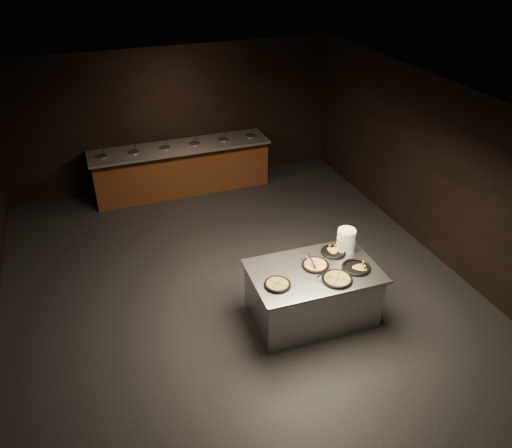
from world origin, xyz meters
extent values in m
cube|color=black|center=(0.00, 0.00, -0.01)|extent=(7.00, 8.00, 0.01)
cube|color=black|center=(0.00, 0.00, 2.90)|extent=(7.00, 8.00, 0.01)
cube|color=black|center=(0.00, 4.00, 1.45)|extent=(7.00, 0.01, 2.90)
cube|color=black|center=(0.00, -4.00, 1.45)|extent=(7.00, 0.01, 2.90)
cube|color=black|center=(3.50, 0.00, 1.45)|extent=(0.01, 8.00, 2.90)
cube|color=#613016|center=(0.00, 3.58, 0.43)|extent=(3.60, 0.75, 0.85)
cube|color=#595A5E|center=(0.00, 3.58, 0.97)|extent=(3.70, 0.83, 0.05)
cube|color=#3C130D|center=(0.00, 3.58, 0.04)|extent=(3.60, 0.69, 0.08)
cylinder|color=#B6B8BD|center=(-1.55, 3.58, 0.98)|extent=(0.22, 0.22, 0.08)
cylinder|color=#4D6A2A|center=(-1.55, 3.58, 1.00)|extent=(0.19, 0.19, 0.02)
cylinder|color=black|center=(-1.52, 3.56, 1.09)|extent=(0.04, 0.10, 0.19)
cylinder|color=#B6B8BD|center=(-0.93, 3.58, 0.98)|extent=(0.22, 0.22, 0.08)
cylinder|color=#4D6A2A|center=(-0.93, 3.58, 1.00)|extent=(0.19, 0.19, 0.02)
cylinder|color=black|center=(-0.90, 3.56, 1.09)|extent=(0.04, 0.10, 0.19)
cylinder|color=#B6B8BD|center=(-0.31, 3.58, 0.98)|extent=(0.22, 0.22, 0.08)
cylinder|color=#4D6A2A|center=(-0.31, 3.58, 1.00)|extent=(0.19, 0.19, 0.02)
cylinder|color=black|center=(-0.28, 3.56, 1.09)|extent=(0.04, 0.10, 0.19)
cylinder|color=#B6B8BD|center=(0.31, 3.58, 0.98)|extent=(0.22, 0.22, 0.08)
cylinder|color=#4D6A2A|center=(0.31, 3.58, 1.00)|extent=(0.19, 0.19, 0.02)
cylinder|color=black|center=(0.34, 3.56, 1.09)|extent=(0.04, 0.10, 0.19)
cylinder|color=#B6B8BD|center=(0.93, 3.58, 0.98)|extent=(0.22, 0.22, 0.08)
cylinder|color=#4D6A2A|center=(0.93, 3.58, 1.00)|extent=(0.19, 0.19, 0.02)
cylinder|color=black|center=(0.96, 3.56, 1.09)|extent=(0.04, 0.10, 0.19)
cylinder|color=#B6B8BD|center=(1.55, 3.58, 0.98)|extent=(0.22, 0.22, 0.08)
cylinder|color=#4D6A2A|center=(1.55, 3.58, 1.00)|extent=(0.19, 0.19, 0.02)
cylinder|color=black|center=(1.58, 3.56, 1.09)|extent=(0.04, 0.10, 0.19)
cube|color=#B6B8BD|center=(0.80, -1.03, 0.38)|extent=(1.72, 1.09, 0.76)
cube|color=#B6B8BD|center=(0.80, -1.03, 0.83)|extent=(1.81, 1.17, 0.04)
cylinder|color=#B6B8BD|center=(0.80, -1.59, 0.83)|extent=(1.77, 0.10, 0.04)
cylinder|color=silver|center=(1.45, -0.74, 1.01)|extent=(0.26, 0.26, 0.33)
cylinder|color=black|center=(0.19, -1.17, 0.85)|extent=(0.34, 0.34, 0.01)
torus|color=black|center=(0.19, -1.17, 0.87)|extent=(0.36, 0.36, 0.04)
torus|color=olive|center=(0.19, -1.17, 0.87)|extent=(0.30, 0.30, 0.03)
cylinder|color=#AE9245|center=(0.19, -1.17, 0.87)|extent=(0.26, 0.26, 0.02)
cube|color=black|center=(0.19, -1.17, 0.88)|extent=(0.16, 0.21, 0.00)
cube|color=black|center=(0.19, -1.17, 0.88)|extent=(0.21, 0.16, 0.00)
cylinder|color=black|center=(0.86, -0.96, 0.85)|extent=(0.36, 0.36, 0.01)
torus|color=black|center=(0.86, -0.96, 0.87)|extent=(0.38, 0.38, 0.04)
torus|color=olive|center=(0.86, -0.96, 0.87)|extent=(0.32, 0.32, 0.03)
cylinder|color=#F1B057|center=(0.86, -0.96, 0.87)|extent=(0.28, 0.28, 0.02)
cube|color=black|center=(0.86, -0.96, 0.88)|extent=(0.11, 0.26, 0.00)
cube|color=black|center=(0.86, -0.96, 0.88)|extent=(0.26, 0.11, 0.00)
cylinder|color=black|center=(1.24, -0.76, 0.85)|extent=(0.34, 0.34, 0.01)
torus|color=black|center=(1.24, -0.76, 0.87)|extent=(0.37, 0.37, 0.04)
cylinder|color=black|center=(0.99, -1.35, 0.85)|extent=(0.39, 0.39, 0.01)
torus|color=black|center=(0.99, -1.35, 0.87)|extent=(0.41, 0.41, 0.04)
torus|color=olive|center=(0.99, -1.35, 0.87)|extent=(0.35, 0.35, 0.03)
cylinder|color=#AE9245|center=(0.99, -1.35, 0.87)|extent=(0.31, 0.31, 0.02)
cube|color=black|center=(0.99, -1.35, 0.88)|extent=(0.20, 0.25, 0.00)
cube|color=black|center=(0.99, -1.35, 0.88)|extent=(0.25, 0.20, 0.00)
cylinder|color=black|center=(1.36, -1.20, 0.85)|extent=(0.37, 0.37, 0.01)
torus|color=black|center=(1.36, -1.20, 0.87)|extent=(0.40, 0.40, 0.04)
cube|color=#B6B8BD|center=(0.78, -0.77, 0.87)|extent=(0.11, 0.13, 0.00)
cylinder|color=black|center=(0.80, -0.95, 0.96)|extent=(0.04, 0.22, 0.14)
cylinder|color=#B6B8BD|center=(0.79, -0.86, 0.90)|extent=(0.02, 0.11, 0.09)
cube|color=#B6B8BD|center=(0.97, -1.28, 0.87)|extent=(0.12, 0.10, 0.00)
cylinder|color=black|center=(0.82, -1.26, 0.94)|extent=(0.19, 0.05, 0.12)
cylinder|color=#B6B8BD|center=(0.90, -1.27, 0.89)|extent=(0.10, 0.03, 0.08)
camera|label=1|loc=(-1.89, -5.92, 4.96)|focal=35.00mm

